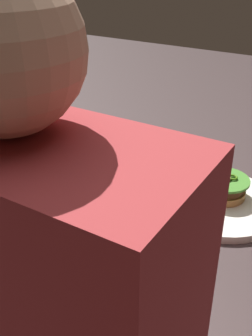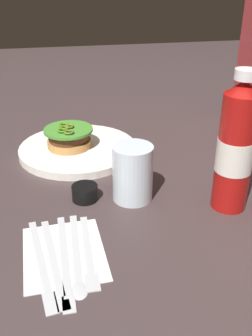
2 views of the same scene
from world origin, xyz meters
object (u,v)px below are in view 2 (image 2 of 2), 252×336
Objects in this scene: napkin at (64,253)px; spoon_utensil at (77,262)px; water_glass at (133,173)px; butter_knife at (42,266)px; steak_knife at (54,264)px; burger_sandwich at (69,137)px; table_knife at (65,262)px; dinner_plate at (78,149)px; ketchup_bottle at (236,149)px; condiment_cup at (85,193)px; fork_utensil at (89,255)px.

napkin is 0.03m from spoon_utensil.
water_glass is 0.51× the size of butter_knife.
water_glass reaches higher than spoon_utensil.
butter_knife is 1.07× the size of spoon_utensil.
steak_knife is (-0.00, 0.02, -0.00)m from butter_knife.
steak_knife is at bearing -7.31° from burger_sandwich.
butter_knife is 0.98× the size of table_knife.
butter_knife is at bearing -12.65° from dinner_plate.
ketchup_bottle is 1.20× the size of butter_knife.
condiment_cup is 0.16m from napkin.
fork_utensil is (-0.01, 0.04, 0.00)m from table_knife.
table_knife is at bearing 0.29° from napkin.
table_knife is at bearing -97.24° from spoon_utensil.
spoon_utensil is 1.10× the size of fork_utensil.
water_glass reaches higher than condiment_cup.
fork_utensil is at bearing 100.62° from steak_knife.
burger_sandwich reaches higher than spoon_utensil.
fork_utensil is (-0.01, 0.05, 0.00)m from steak_knife.
water_glass is at bearing 25.20° from burger_sandwich.
dinner_plate is at bearing 167.35° from butter_knife.
condiment_cup reaches higher than table_knife.
napkin is (0.36, -0.05, -0.01)m from dinner_plate.
steak_knife is 0.02m from table_knife.
fork_utensil is at bearing -2.56° from dinner_plate.
steak_knife is at bearing -72.18° from ketchup_bottle.
burger_sandwich is at bearing -176.01° from condiment_cup.
fork_utensil is (0.09, -0.27, -0.11)m from ketchup_bottle.
table_knife is 0.02m from spoon_utensil.
ketchup_bottle is at bearing 104.09° from napkin.
ketchup_bottle is 2.34× the size of water_glass.
burger_sandwich is 0.52× the size of table_knife.
table_knife is 0.04m from fork_utensil.
table_knife reaches higher than napkin.
condiment_cup is (-0.07, -0.26, -0.10)m from ketchup_bottle.
steak_knife is at bearing -10.15° from dinner_plate.
water_glass reaches higher than steak_knife.
dinner_plate is at bearing -138.18° from ketchup_bottle.
water_glass is at bearing 20.96° from dinner_plate.
steak_knife is at bearing 93.59° from butter_knife.
water_glass is at bearing 82.38° from condiment_cup.
napkin is (0.36, -0.03, -0.04)m from burger_sandwich.
water_glass is at bearing 133.99° from butter_knife.
dinner_plate is 1.27× the size of table_knife.
ketchup_bottle is 1.17× the size of table_knife.
table_knife is 1.10× the size of spoon_utensil.
fork_utensil is at bearing 122.83° from spoon_utensil.
burger_sandwich is 0.38m from fork_utensil.
ketchup_bottle is 1.23× the size of steak_knife.
condiment_cup reaches higher than napkin.
ketchup_bottle is at bearing 107.11° from butter_knife.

